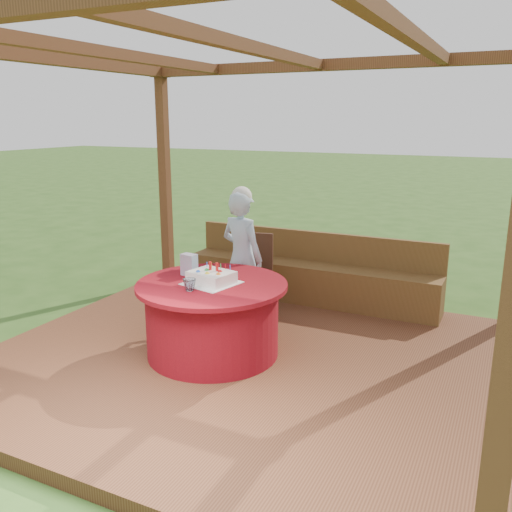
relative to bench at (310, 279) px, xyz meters
The scene contains 10 objects.
ground 1.76m from the bench, 90.00° to the right, with size 60.00×60.00×0.00m, color #2C511B.
deck 1.75m from the bench, 90.00° to the right, with size 4.50×4.00×0.12m, color brown.
pergola 2.65m from the bench, 90.00° to the right, with size 4.50×4.00×2.72m.
bench is the anchor object (origin of this frame).
table 1.82m from the bench, 98.75° to the right, with size 1.35×1.35×0.68m.
chair 0.82m from the bench, 125.20° to the right, with size 0.51×0.51×0.87m.
elderly_woman 1.12m from the bench, 114.24° to the right, with size 0.57×0.45×1.43m.
birthday_cake 1.90m from the bench, 98.44° to the right, with size 0.50×0.50×0.18m.
gift_bag 1.85m from the bench, 109.25° to the right, with size 0.14×0.09×0.20m, color #C580A7.
drinking_glass 2.15m from the bench, 99.12° to the right, with size 0.11×0.11×0.10m, color white.
Camera 1 is at (2.09, -4.06, 2.23)m, focal length 38.00 mm.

